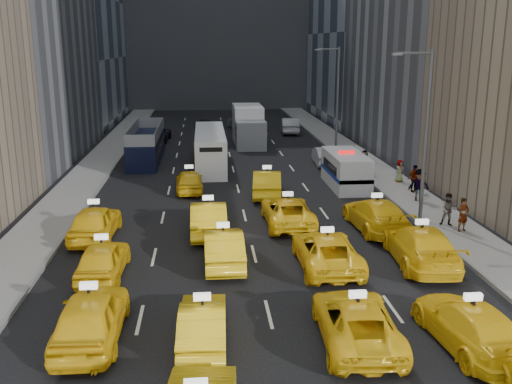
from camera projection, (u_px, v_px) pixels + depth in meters
ground at (276, 343)px, 18.22m from camera, size 160.00×160.00×0.00m
sidewalk_west at (89, 174)px, 41.36m from camera, size 3.00×90.00×0.15m
sidewalk_east at (372, 168)px, 43.21m from camera, size 3.00×90.00×0.15m
curb_west at (110, 173)px, 41.48m from camera, size 0.15×90.00×0.18m
curb_east at (353, 169)px, 43.08m from camera, size 0.15×90.00×0.18m
streetlight_near at (424, 131)px, 29.34m from camera, size 2.15×0.22×9.00m
streetlight_far at (336, 96)px, 48.61m from camera, size 2.15×0.22×9.00m
taxi_4 at (91, 316)px, 18.18m from camera, size 2.01×4.94×1.68m
taxi_5 at (203, 323)px, 18.04m from camera, size 1.59×4.23×1.38m
taxi_6 at (356, 321)px, 18.14m from camera, size 2.64×5.23×1.42m
taxi_7 at (470, 325)px, 17.83m from camera, size 2.47×5.22×1.47m
taxi_8 at (103, 259)px, 23.27m from camera, size 1.89×4.38×1.47m
taxi_9 at (223, 247)px, 24.53m from camera, size 1.72×4.75×1.56m
taxi_10 at (327, 251)px, 24.20m from camera, size 2.49×5.30×1.47m
taxi_11 at (420, 245)px, 24.58m from camera, size 2.75×5.91×1.67m
taxi_12 at (95, 222)px, 27.77m from camera, size 2.16×4.93×1.65m
taxi_13 at (208, 218)px, 28.47m from camera, size 1.78×5.02×1.65m
taxi_14 at (288, 211)px, 29.91m from camera, size 2.46×5.26×1.46m
taxi_15 at (376, 215)px, 29.05m from camera, size 2.55×5.67×1.61m
taxi_16 at (189, 181)px, 36.51m from camera, size 1.86×4.29×1.44m
taxi_17 at (267, 183)px, 35.60m from camera, size 2.22×5.04×1.61m
nypd_van at (346, 171)px, 37.74m from camera, size 2.33×5.71×2.43m
double_decker at (146, 144)px, 46.01m from camera, size 3.36×10.03×2.86m
city_bus at (210, 149)px, 44.04m from camera, size 2.65×10.78×2.76m
box_truck at (248, 126)px, 53.49m from camera, size 3.19×7.94×3.55m
misc_car_0 at (325, 156)px, 44.66m from camera, size 1.76×4.45×1.44m
misc_car_1 at (156, 134)px, 55.54m from camera, size 2.82×5.39×1.45m
misc_car_2 at (239, 121)px, 64.07m from camera, size 2.82×5.48×1.52m
misc_car_3 at (204, 126)px, 60.67m from camera, size 2.19×4.60×1.52m
misc_car_4 at (290, 125)px, 60.37m from camera, size 2.13×5.12×1.65m
pedestrian_0 at (463, 215)px, 28.37m from camera, size 0.72×0.59×1.71m
pedestrian_1 at (449, 210)px, 29.23m from camera, size 0.94×0.73×1.70m
pedestrian_2 at (419, 185)px, 33.84m from camera, size 1.34×0.84×1.93m
pedestrian_3 at (414, 178)px, 35.91m from camera, size 1.11×0.80×1.73m
pedestrian_4 at (400, 171)px, 38.53m from camera, size 0.84×0.67×1.52m
pedestrian_5 at (364, 162)px, 40.92m from camera, size 1.63×0.62×1.72m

